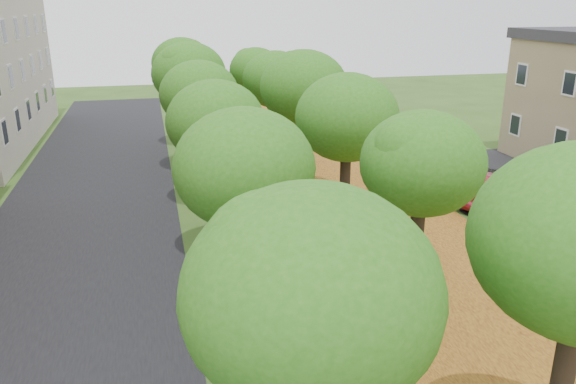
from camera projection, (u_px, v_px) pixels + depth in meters
street_asphalt at (80, 239)px, 22.55m from camera, size 8.00×70.00×0.01m
footpath at (263, 222)px, 24.24m from camera, size 3.20×70.00×0.01m
leaf_verge at (371, 213)px, 25.37m from camera, size 7.50×70.00×0.01m
parking_lot at (522, 191)px, 28.20m from camera, size 9.00×16.00×0.01m
tree_row_west at (207, 111)px, 22.15m from camera, size 3.74×33.74×6.60m
tree_row_east at (323, 106)px, 23.23m from camera, size 3.74×33.74×6.60m
bench at (318, 298)px, 17.28m from camera, size 1.05×1.69×0.77m
car_silver at (543, 216)px, 23.04m from camera, size 4.35×2.67×1.38m
car_red at (498, 191)px, 25.98m from camera, size 4.83×3.14×1.50m
car_grey at (473, 177)px, 27.94m from camera, size 5.61×3.21×1.53m
car_white at (433, 158)px, 31.80m from camera, size 4.96×3.42×1.26m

